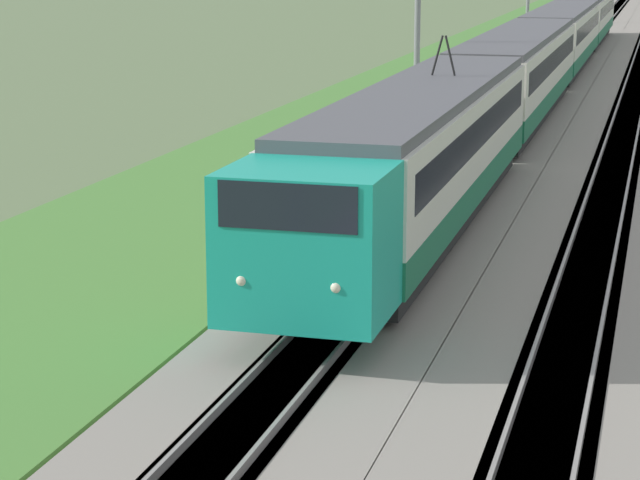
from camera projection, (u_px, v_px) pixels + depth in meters
The scene contains 7 objects.
ballast_main at pixel (524, 115), 53.89m from camera, with size 240.00×4.40×0.30m.
ballast_adjacent at pixel (628, 118), 52.76m from camera, with size 240.00×4.40×0.30m.
track_main at pixel (524, 115), 53.89m from camera, with size 240.00×1.57×0.45m.
track_adjacent at pixel (628, 118), 52.76m from camera, with size 240.00×1.57×0.45m.
grass_verge at pixel (371, 111), 55.67m from camera, with size 240.00×8.57×0.12m.
passenger_train at pixel (544, 50), 60.93m from camera, with size 85.95×2.98×4.96m.
catenary_mast_mid at pixel (419, 16), 45.19m from camera, with size 0.22×2.56×9.33m.
Camera 1 is at (-4.10, -5.76, 7.32)m, focal length 70.00 mm.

